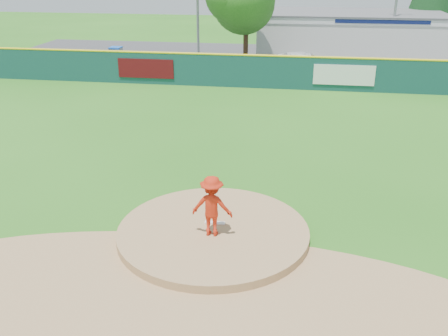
% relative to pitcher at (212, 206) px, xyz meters
% --- Properties ---
extents(ground, '(120.00, 120.00, 0.00)m').
position_rel_pitcher_xyz_m(ground, '(-0.03, 0.31, -1.13)').
color(ground, '#286B19').
rests_on(ground, ground).
extents(pitchers_mound, '(5.50, 5.50, 0.50)m').
position_rel_pitcher_xyz_m(pitchers_mound, '(-0.03, 0.31, -1.13)').
color(pitchers_mound, '#9E774C').
rests_on(pitchers_mound, ground).
extents(pitching_rubber, '(0.60, 0.15, 0.04)m').
position_rel_pitcher_xyz_m(pitching_rubber, '(-0.03, 0.61, -0.86)').
color(pitching_rubber, white).
rests_on(pitching_rubber, pitchers_mound).
extents(infield_dirt_arc, '(15.40, 15.40, 0.01)m').
position_rel_pitcher_xyz_m(infield_dirt_arc, '(-0.03, -2.69, -1.12)').
color(infield_dirt_arc, '#9E774C').
rests_on(infield_dirt_arc, ground).
extents(parking_lot, '(44.00, 16.00, 0.02)m').
position_rel_pitcher_xyz_m(parking_lot, '(-0.03, 27.31, -1.12)').
color(parking_lot, '#38383A').
rests_on(parking_lot, ground).
extents(pitcher, '(1.16, 0.69, 1.75)m').
position_rel_pitcher_xyz_m(pitcher, '(0.00, 0.00, 0.00)').
color(pitcher, red).
rests_on(pitcher, pitchers_mound).
extents(van, '(5.89, 3.37, 1.55)m').
position_rel_pitcher_xyz_m(van, '(2.45, 22.29, -0.33)').
color(van, white).
rests_on(van, parking_lot).
extents(pool_building_grp, '(15.20, 8.20, 3.31)m').
position_rel_pitcher_xyz_m(pool_building_grp, '(5.97, 32.30, 0.54)').
color(pool_building_grp, silver).
rests_on(pool_building_grp, ground).
extents(fence_banners, '(15.84, 0.04, 1.20)m').
position_rel_pitcher_xyz_m(fence_banners, '(-1.42, 18.23, -0.13)').
color(fence_banners, '#530B10').
rests_on(fence_banners, ground).
extents(playground_slide, '(0.85, 2.40, 1.33)m').
position_rel_pitcher_xyz_m(playground_slide, '(-11.65, 23.94, -0.45)').
color(playground_slide, blue).
rests_on(playground_slide, ground).
extents(outfield_fence, '(40.00, 0.14, 2.07)m').
position_rel_pitcher_xyz_m(outfield_fence, '(-0.03, 18.31, -0.04)').
color(outfield_fence, '#13403F').
rests_on(outfield_fence, ground).
extents(deciduous_tree, '(5.60, 5.60, 7.36)m').
position_rel_pitcher_xyz_m(deciduous_tree, '(-2.03, 25.31, 3.43)').
color(deciduous_tree, '#382314').
rests_on(deciduous_tree, ground).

